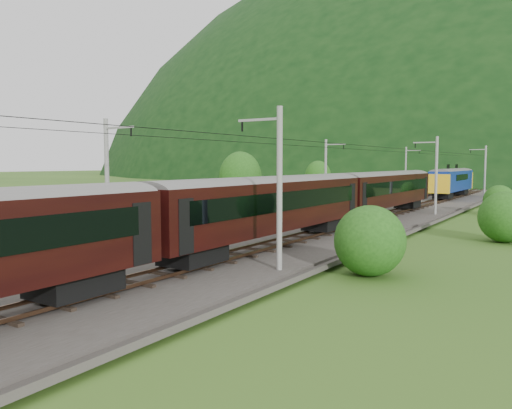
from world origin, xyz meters
The scene contains 14 objects.
ground centered at (0.00, 0.00, 0.00)m, with size 600.00×600.00×0.00m, color #2D5219.
railbed centered at (0.00, 10.00, 0.15)m, with size 14.00×220.00×0.30m, color #38332D.
track_left centered at (-2.40, 10.00, 0.37)m, with size 2.40×220.00×0.27m.
track_right centered at (2.40, 10.00, 0.37)m, with size 2.40×220.00×0.27m.
catenary_left centered at (-6.12, 32.00, 4.50)m, with size 2.54×192.28×8.00m.
catenary_right centered at (6.12, 32.00, 4.50)m, with size 2.54×192.28×8.00m.
overhead_wires centered at (0.00, 10.00, 7.10)m, with size 4.83×198.00×0.03m.
mountain_ridge centered at (-120.00, 300.00, 0.00)m, with size 336.00×280.00×132.00m, color black.
train centered at (2.40, 5.68, 3.49)m, with size 2.95×117.30×5.12m.
hazard_post_near centered at (-0.09, 29.16, 0.96)m, with size 0.14×0.14×1.32m, color red.
hazard_post_far centered at (0.51, 45.21, 0.94)m, with size 0.14×0.14×1.28m, color red.
signal centered at (-3.30, 32.31, 1.76)m, with size 0.27×0.27×2.49m.
vegetation_left centered at (-13.54, 20.97, 2.63)m, with size 13.16×145.55×6.87m.
vegetation_right centered at (12.07, 15.56, 1.45)m, with size 7.86×107.35×3.23m.
Camera 1 is at (18.41, -21.03, 5.55)m, focal length 35.00 mm.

